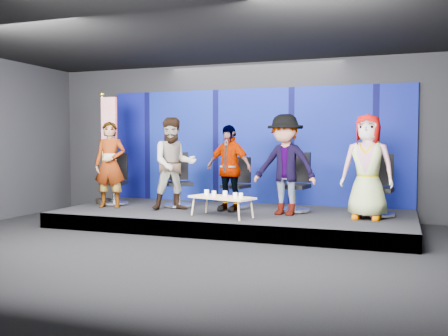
% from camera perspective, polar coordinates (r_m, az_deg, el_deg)
% --- Properties ---
extents(ground, '(10.00, 10.00, 0.00)m').
position_cam_1_polar(ground, '(7.85, -4.89, -9.48)').
color(ground, black).
rests_on(ground, ground).
extents(room_walls, '(10.02, 8.02, 3.51)m').
position_cam_1_polar(room_walls, '(7.70, -4.97, 8.47)').
color(room_walls, black).
rests_on(room_walls, ground).
extents(riser, '(7.00, 3.00, 0.30)m').
position_cam_1_polar(riser, '(10.11, 1.00, -5.79)').
color(riser, black).
rests_on(riser, ground).
extents(backdrop, '(7.00, 0.08, 2.60)m').
position_cam_1_polar(backdrop, '(11.38, 3.33, 2.52)').
color(backdrop, '#070854').
rests_on(backdrop, riser).
extents(chair_a, '(0.77, 0.77, 1.13)m').
position_cam_1_polar(chair_a, '(11.38, -12.36, -2.23)').
color(chair_a, silver).
rests_on(chair_a, riser).
extents(panelist_a, '(0.75, 0.58, 1.83)m').
position_cam_1_polar(panelist_a, '(10.85, -12.89, 0.38)').
color(panelist_a, black).
rests_on(panelist_a, riser).
extents(chair_b, '(0.91, 0.91, 1.17)m').
position_cam_1_polar(chair_b, '(10.76, -5.19, -2.40)').
color(chair_b, silver).
rests_on(chair_b, riser).
extents(panelist_b, '(1.16, 1.11, 1.89)m').
position_cam_1_polar(panelist_b, '(10.22, -5.75, 0.47)').
color(panelist_b, black).
rests_on(panelist_b, riser).
extents(chair_c, '(0.73, 0.73, 1.07)m').
position_cam_1_polar(chair_c, '(10.56, 1.49, -2.66)').
color(chair_c, silver).
rests_on(chair_c, riser).
extents(panelist_c, '(1.09, 0.65, 1.74)m').
position_cam_1_polar(panelist_c, '(10.05, 0.54, -0.00)').
color(panelist_c, black).
rests_on(panelist_c, riser).
extents(chair_d, '(0.77, 0.77, 1.19)m').
position_cam_1_polar(chair_d, '(10.07, 8.12, -2.75)').
color(chair_d, silver).
rests_on(chair_d, riser).
extents(panelist_d, '(1.34, 0.91, 1.92)m').
position_cam_1_polar(panelist_d, '(9.56, 6.98, 0.37)').
color(panelist_d, black).
rests_on(panelist_d, riser).
extents(chair_e, '(0.73, 0.73, 1.17)m').
position_cam_1_polar(chair_e, '(9.82, 17.22, -3.04)').
color(chair_e, silver).
rests_on(chair_e, riser).
extents(panelist_e, '(0.99, 0.70, 1.89)m').
position_cam_1_polar(panelist_e, '(9.31, 16.07, 0.13)').
color(panelist_e, black).
rests_on(panelist_e, riser).
extents(coffee_table, '(1.33, 0.88, 0.38)m').
position_cam_1_polar(coffee_table, '(9.30, -0.25, -3.46)').
color(coffee_table, tan).
rests_on(coffee_table, riser).
extents(mug_a, '(0.09, 0.09, 0.11)m').
position_cam_1_polar(mug_a, '(9.53, -2.00, -2.80)').
color(mug_a, white).
rests_on(mug_a, coffee_table).
extents(mug_b, '(0.08, 0.08, 0.10)m').
position_cam_1_polar(mug_b, '(9.36, -1.16, -2.92)').
color(mug_b, white).
rests_on(mug_b, coffee_table).
extents(mug_c, '(0.08, 0.08, 0.10)m').
position_cam_1_polar(mug_c, '(9.37, 0.13, -2.92)').
color(mug_c, white).
rests_on(mug_c, coffee_table).
extents(mug_d, '(0.08, 0.08, 0.09)m').
position_cam_1_polar(mug_d, '(9.07, 1.28, -3.13)').
color(mug_d, white).
rests_on(mug_d, coffee_table).
extents(mug_e, '(0.08, 0.08, 0.09)m').
position_cam_1_polar(mug_e, '(9.05, 1.94, -3.15)').
color(mug_e, white).
rests_on(mug_e, coffee_table).
extents(flag_stand, '(0.57, 0.34, 2.52)m').
position_cam_1_polar(flag_stand, '(11.49, -13.27, 2.62)').
color(flag_stand, black).
rests_on(flag_stand, riser).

